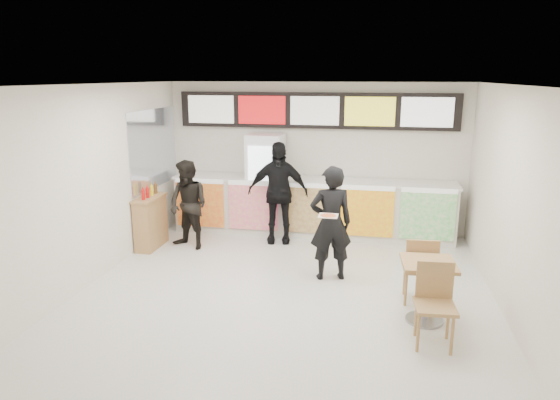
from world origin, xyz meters
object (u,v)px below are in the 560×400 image
(cafe_table, at_px, (427,280))
(customer_mid, at_px, (278,193))
(service_counter, at_px, (311,207))
(customer_left, at_px, (189,205))
(condiment_ledge, at_px, (151,222))
(drinks_fridge, at_px, (266,184))
(customer_main, at_px, (331,223))

(cafe_table, bearing_deg, customer_mid, 127.97)
(service_counter, height_order, customer_mid, customer_mid)
(service_counter, distance_m, customer_left, 2.44)
(condiment_ledge, bearing_deg, customer_mid, 19.02)
(drinks_fridge, relative_size, customer_mid, 1.03)
(customer_left, xyz_separation_m, cafe_table, (4.05, -2.12, -0.25))
(customer_left, xyz_separation_m, customer_mid, (1.53, 0.68, 0.15))
(drinks_fridge, bearing_deg, customer_main, -54.91)
(customer_mid, bearing_deg, condiment_ledge, -168.73)
(drinks_fridge, bearing_deg, cafe_table, -49.34)
(service_counter, bearing_deg, condiment_ledge, -154.97)
(service_counter, height_order, customer_left, customer_left)
(customer_main, height_order, customer_mid, customer_mid)
(drinks_fridge, relative_size, customer_left, 1.22)
(drinks_fridge, height_order, customer_left, drinks_fridge)
(service_counter, bearing_deg, customer_main, -74.72)
(customer_main, bearing_deg, customer_left, -35.81)
(service_counter, height_order, cafe_table, service_counter)
(customer_main, bearing_deg, service_counter, -91.49)
(service_counter, bearing_deg, customer_mid, -136.61)
(customer_left, height_order, cafe_table, customer_left)
(customer_main, xyz_separation_m, cafe_table, (1.36, -1.19, -0.33))
(customer_left, bearing_deg, customer_mid, 45.50)
(customer_left, bearing_deg, condiment_ledge, -151.36)
(customer_main, bearing_deg, condiment_ledge, -30.54)
(drinks_fridge, bearing_deg, customer_mid, -57.11)
(customer_main, relative_size, customer_mid, 0.93)
(drinks_fridge, relative_size, condiment_ledge, 1.75)
(service_counter, bearing_deg, customer_left, -149.73)
(cafe_table, relative_size, condiment_ledge, 1.48)
(customer_mid, height_order, cafe_table, customer_mid)
(drinks_fridge, height_order, customer_mid, drinks_fridge)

